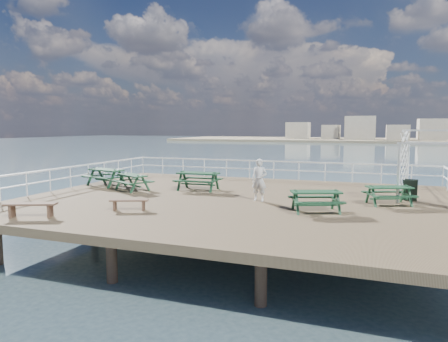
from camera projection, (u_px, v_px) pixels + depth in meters
The scene contains 13 objects.
ground at pixel (237, 202), 17.13m from camera, with size 18.00×14.00×0.30m, color brown.
sea_backdrop at pixel (392, 137), 138.09m from camera, with size 300.00×300.00×9.20m.
railing at pixel (253, 172), 19.44m from camera, with size 17.77×13.76×1.10m.
picnic_table_a at pixel (106, 174), 20.81m from camera, with size 2.38×2.11×0.98m.
picnic_table_b at pixel (198, 177), 19.38m from camera, with size 2.05×1.67×0.97m.
picnic_table_c at pixel (389, 191), 15.68m from camera, with size 2.09×1.91×0.83m.
picnic_table_d at pixel (132, 179), 19.32m from camera, with size 2.25×2.11×0.87m.
picnic_table_e at pixel (316, 197), 14.36m from camera, with size 2.17×1.97×0.86m.
flat_bench_near at pixel (129, 202), 14.66m from camera, with size 1.43×0.81×0.40m.
flat_bench_far at pixel (31, 207), 13.52m from camera, with size 1.72×1.02×0.49m.
trellis_arbor at pixel (432, 172), 15.65m from camera, with size 2.67×2.00×2.96m.
sandwich_board at pixel (410, 190), 16.50m from camera, with size 0.61×0.49×0.90m.
person at pixel (259, 180), 16.48m from camera, with size 0.64×0.42×1.76m, color silver.
Camera 1 is at (5.24, -16.05, 3.05)m, focal length 32.00 mm.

